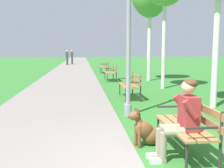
% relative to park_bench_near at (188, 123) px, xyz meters
% --- Properties ---
extents(ground_plane, '(120.00, 120.00, 0.00)m').
position_rel_park_bench_near_xyz_m(ground_plane, '(-0.49, -0.47, -0.51)').
color(ground_plane, '#33752D').
extents(paved_path, '(3.27, 60.00, 0.04)m').
position_rel_park_bench_near_xyz_m(paved_path, '(-2.47, 23.53, -0.49)').
color(paved_path, gray).
rests_on(paved_path, ground).
extents(park_bench_near, '(0.55, 1.50, 0.85)m').
position_rel_park_bench_near_xyz_m(park_bench_near, '(0.00, 0.00, 0.00)').
color(park_bench_near, olive).
rests_on(park_bench_near, ground).
extents(park_bench_mid, '(0.55, 1.50, 0.85)m').
position_rel_park_bench_near_xyz_m(park_bench_mid, '(-0.01, 5.03, 0.00)').
color(park_bench_mid, olive).
rests_on(park_bench_mid, ground).
extents(park_bench_far, '(0.55, 1.50, 0.85)m').
position_rel_park_bench_near_xyz_m(park_bench_far, '(-0.10, 10.38, 0.00)').
color(park_bench_far, olive).
rests_on(park_bench_far, ground).
extents(park_bench_furthest, '(0.55, 1.50, 0.85)m').
position_rel_park_bench_near_xyz_m(park_bench_furthest, '(-0.04, 15.27, 0.00)').
color(park_bench_furthest, olive).
rests_on(park_bench_furthest, ground).
extents(person_seated_on_near_bench, '(0.74, 0.49, 1.25)m').
position_rel_park_bench_near_xyz_m(person_seated_on_near_bench, '(-0.21, -0.23, 0.17)').
color(person_seated_on_near_bench, gray).
rests_on(person_seated_on_near_bench, ground).
extents(dog_brown, '(0.81, 0.41, 0.71)m').
position_rel_park_bench_near_xyz_m(dog_brown, '(-0.59, 0.42, -0.25)').
color(dog_brown, brown).
rests_on(dog_brown, ground).
extents(lamp_post_near, '(0.24, 0.24, 4.26)m').
position_rel_park_bench_near_xyz_m(lamp_post_near, '(-0.54, 2.60, 1.69)').
color(lamp_post_near, gray).
rests_on(lamp_post_near, ground).
extents(pedestrian_distant, '(0.32, 0.22, 1.65)m').
position_rel_park_bench_near_xyz_m(pedestrian_distant, '(-3.27, 25.44, 0.33)').
color(pedestrian_distant, '#383842').
rests_on(pedestrian_distant, ground).
extents(pedestrian_further_distant, '(0.32, 0.22, 1.65)m').
position_rel_park_bench_near_xyz_m(pedestrian_further_distant, '(-2.80, 27.19, 0.33)').
color(pedestrian_further_distant, '#383842').
rests_on(pedestrian_further_distant, ground).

